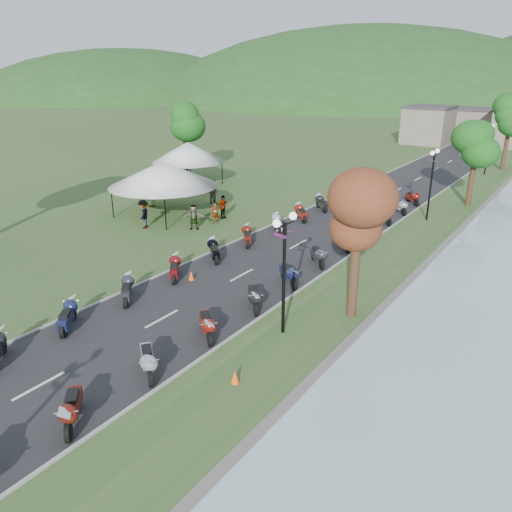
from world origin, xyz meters
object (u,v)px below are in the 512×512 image
Objects in this scene: pedestrian_a at (216,223)px; pedestrian_b at (213,203)px; pedestrian_c at (145,228)px; vendor_tent_main at (164,189)px.

pedestrian_a is 0.79× the size of pedestrian_b.
pedestrian_c is at bearing 97.42° from pedestrian_b.
pedestrian_b is at bearing 75.08° from pedestrian_a.
vendor_tent_main is 3.98m from pedestrian_c.
pedestrian_c is (1.16, -3.23, -2.00)m from vendor_tent_main.
pedestrian_c is at bearing -70.31° from vendor_tent_main.
vendor_tent_main is 2.75× the size of pedestrian_b.
pedestrian_b is (0.82, 4.68, -2.00)m from vendor_tent_main.
pedestrian_a is at bearing 135.65° from pedestrian_b.
vendor_tent_main is at bearing 129.74° from pedestrian_a.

